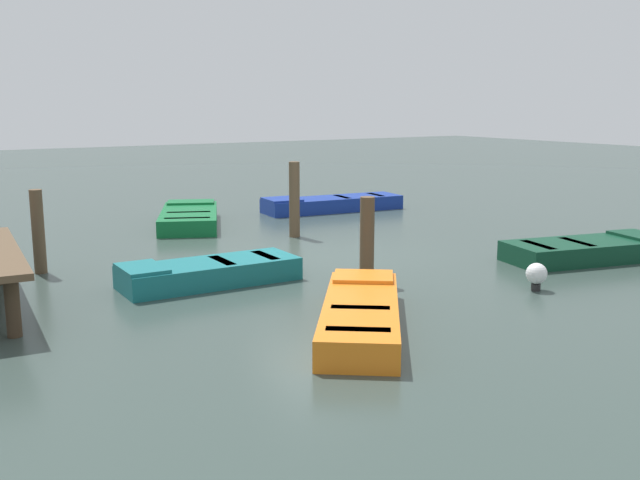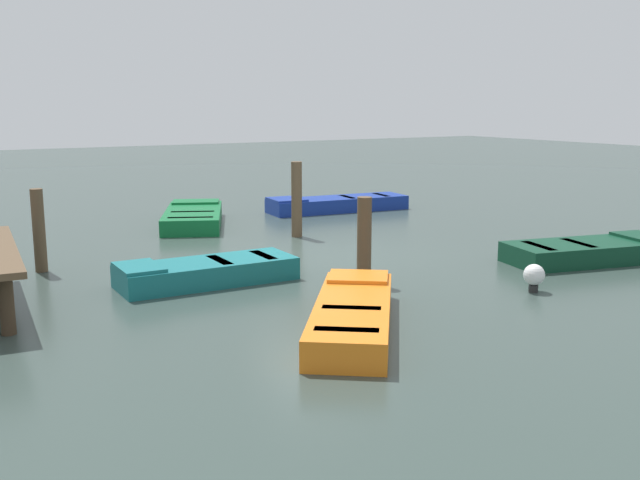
# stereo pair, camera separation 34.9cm
# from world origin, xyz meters

# --- Properties ---
(ground_plane) EXTENTS (80.00, 80.00, 0.00)m
(ground_plane) POSITION_xyz_m (0.00, 0.00, 0.00)
(ground_plane) COLOR #33423D
(rowboat_blue) EXTENTS (1.56, 4.28, 0.46)m
(rowboat_blue) POSITION_xyz_m (5.32, -3.70, 0.22)
(rowboat_blue) COLOR navy
(rowboat_blue) RESTS_ON ground_plane
(rowboat_teal) EXTENTS (1.17, 3.14, 0.46)m
(rowboat_teal) POSITION_xyz_m (-0.94, 2.90, 0.22)
(rowboat_teal) COLOR #14666B
(rowboat_teal) RESTS_ON ground_plane
(rowboat_dark_green) EXTENTS (1.99, 3.59, 0.46)m
(rowboat_dark_green) POSITION_xyz_m (-3.17, -4.46, 0.22)
(rowboat_dark_green) COLOR #0C3823
(rowboat_dark_green) RESTS_ON ground_plane
(rowboat_green) EXTENTS (3.80, 2.72, 0.46)m
(rowboat_green) POSITION_xyz_m (5.09, 0.86, 0.22)
(rowboat_green) COLOR #0F602D
(rowboat_green) RESTS_ON ground_plane
(rowboat_orange) EXTENTS (3.49, 2.97, 0.46)m
(rowboat_orange) POSITION_xyz_m (-4.47, 2.08, 0.22)
(rowboat_orange) COLOR orange
(rowboat_orange) RESTS_ON ground_plane
(mooring_piling_far_right) EXTENTS (0.25, 0.25, 1.79)m
(mooring_piling_far_right) POSITION_xyz_m (2.25, -0.68, 0.90)
(mooring_piling_far_right) COLOR brown
(mooring_piling_far_right) RESTS_ON ground_plane
(mooring_piling_far_left) EXTENTS (0.23, 0.23, 1.58)m
(mooring_piling_far_left) POSITION_xyz_m (1.50, 5.26, 0.79)
(mooring_piling_far_left) COLOR brown
(mooring_piling_far_left) RESTS_ON ground_plane
(mooring_piling_near_left) EXTENTS (0.26, 0.26, 1.53)m
(mooring_piling_near_left) POSITION_xyz_m (-2.28, 0.43, 0.77)
(mooring_piling_near_left) COLOR brown
(mooring_piling_near_left) RESTS_ON ground_plane
(marker_buoy) EXTENTS (0.36, 0.36, 0.48)m
(marker_buoy) POSITION_xyz_m (-4.31, -1.67, 0.29)
(marker_buoy) COLOR #262626
(marker_buoy) RESTS_ON ground_plane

